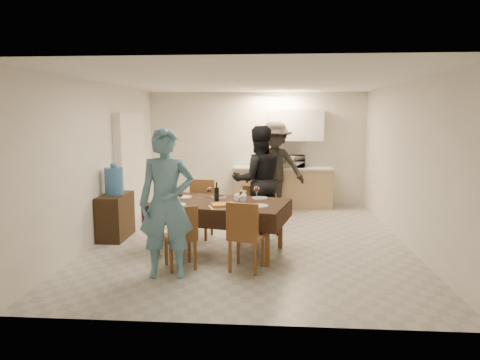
{
  "coord_description": "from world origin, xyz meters",
  "views": [
    {
      "loc": [
        0.32,
        -6.97,
        2.05
      ],
      "look_at": [
        -0.16,
        -0.3,
        1.05
      ],
      "focal_mm": 32.0,
      "sensor_mm": 36.0,
      "label": 1
    }
  ],
  "objects_px": {
    "console": "(116,216)",
    "water_pitcher": "(243,197)",
    "person_kitchen": "(275,167)",
    "water_jug": "(114,181)",
    "savoury_tart": "(223,205)",
    "dining_table": "(220,204)",
    "person_near": "(167,203)",
    "microwave": "(294,161)",
    "wine_bottle": "(217,192)",
    "person_far": "(258,180)"
  },
  "relations": [
    {
      "from": "console",
      "to": "water_pitcher",
      "type": "relative_size",
      "value": 4.5
    },
    {
      "from": "water_pitcher",
      "to": "person_kitchen",
      "type": "distance_m",
      "value": 3.02
    },
    {
      "from": "water_jug",
      "to": "person_kitchen",
      "type": "relative_size",
      "value": 0.24
    },
    {
      "from": "person_kitchen",
      "to": "savoury_tart",
      "type": "bearing_deg",
      "value": -102.84
    },
    {
      "from": "dining_table",
      "to": "console",
      "type": "distance_m",
      "value": 1.97
    },
    {
      "from": "person_near",
      "to": "person_kitchen",
      "type": "bearing_deg",
      "value": 61.71
    },
    {
      "from": "savoury_tart",
      "to": "microwave",
      "type": "relative_size",
      "value": 0.79
    },
    {
      "from": "wine_bottle",
      "to": "person_far",
      "type": "bearing_deg",
      "value": 59.04
    },
    {
      "from": "microwave",
      "to": "water_pitcher",
      "type": "bearing_deg",
      "value": 74.76
    },
    {
      "from": "savoury_tart",
      "to": "water_pitcher",
      "type": "bearing_deg",
      "value": 52.85
    },
    {
      "from": "console",
      "to": "water_jug",
      "type": "bearing_deg",
      "value": 0.0
    },
    {
      "from": "wine_bottle",
      "to": "person_far",
      "type": "relative_size",
      "value": 0.15
    },
    {
      "from": "console",
      "to": "person_far",
      "type": "bearing_deg",
      "value": 10.57
    },
    {
      "from": "wine_bottle",
      "to": "person_near",
      "type": "distance_m",
      "value": 1.21
    },
    {
      "from": "dining_table",
      "to": "water_pitcher",
      "type": "bearing_deg",
      "value": 5.15
    },
    {
      "from": "microwave",
      "to": "person_far",
      "type": "xyz_separation_m",
      "value": [
        -0.73,
        -2.32,
        -0.1
      ]
    },
    {
      "from": "water_jug",
      "to": "person_far",
      "type": "height_order",
      "value": "person_far"
    },
    {
      "from": "wine_bottle",
      "to": "person_near",
      "type": "bearing_deg",
      "value": -114.44
    },
    {
      "from": "dining_table",
      "to": "savoury_tart",
      "type": "relative_size",
      "value": 5.67
    },
    {
      "from": "savoury_tart",
      "to": "person_kitchen",
      "type": "height_order",
      "value": "person_kitchen"
    },
    {
      "from": "water_pitcher",
      "to": "person_far",
      "type": "bearing_deg",
      "value": 79.7
    },
    {
      "from": "person_far",
      "to": "water_pitcher",
      "type": "bearing_deg",
      "value": 64.39
    },
    {
      "from": "dining_table",
      "to": "microwave",
      "type": "distance_m",
      "value": 3.62
    },
    {
      "from": "person_far",
      "to": "person_kitchen",
      "type": "bearing_deg",
      "value": -114.5
    },
    {
      "from": "water_pitcher",
      "to": "savoury_tart",
      "type": "xyz_separation_m",
      "value": [
        -0.25,
        -0.33,
        -0.07
      ]
    },
    {
      "from": "wine_bottle",
      "to": "water_pitcher",
      "type": "bearing_deg",
      "value": -14.04
    },
    {
      "from": "dining_table",
      "to": "person_kitchen",
      "type": "distance_m",
      "value": 3.05
    },
    {
      "from": "water_pitcher",
      "to": "person_near",
      "type": "height_order",
      "value": "person_near"
    },
    {
      "from": "console",
      "to": "person_near",
      "type": "distance_m",
      "value": 2.18
    },
    {
      "from": "person_far",
      "to": "wine_bottle",
      "type": "bearing_deg",
      "value": 43.73
    },
    {
      "from": "console",
      "to": "person_kitchen",
      "type": "distance_m",
      "value": 3.61
    },
    {
      "from": "water_pitcher",
      "to": "savoury_tart",
      "type": "relative_size",
      "value": 0.47
    },
    {
      "from": "dining_table",
      "to": "person_kitchen",
      "type": "xyz_separation_m",
      "value": [
        0.85,
        2.92,
        0.23
      ]
    },
    {
      "from": "water_jug",
      "to": "wine_bottle",
      "type": "relative_size",
      "value": 1.57
    },
    {
      "from": "console",
      "to": "person_near",
      "type": "relative_size",
      "value": 0.42
    },
    {
      "from": "microwave",
      "to": "person_kitchen",
      "type": "xyz_separation_m",
      "value": [
        -0.43,
        -0.45,
        -0.08
      ]
    },
    {
      "from": "console",
      "to": "person_kitchen",
      "type": "height_order",
      "value": "person_kitchen"
    },
    {
      "from": "water_jug",
      "to": "person_near",
      "type": "distance_m",
      "value": 2.1
    },
    {
      "from": "dining_table",
      "to": "wine_bottle",
      "type": "xyz_separation_m",
      "value": [
        -0.05,
        0.05,
        0.18
      ]
    },
    {
      "from": "water_pitcher",
      "to": "person_far",
      "type": "distance_m",
      "value": 1.12
    },
    {
      "from": "water_jug",
      "to": "microwave",
      "type": "distance_m",
      "value": 4.18
    },
    {
      "from": "wine_bottle",
      "to": "water_pitcher",
      "type": "xyz_separation_m",
      "value": [
        0.4,
        -0.1,
        -0.06
      ]
    },
    {
      "from": "person_near",
      "to": "water_pitcher",
      "type": "bearing_deg",
      "value": 39.17
    },
    {
      "from": "water_pitcher",
      "to": "savoury_tart",
      "type": "bearing_deg",
      "value": -127.15
    },
    {
      "from": "water_pitcher",
      "to": "person_far",
      "type": "relative_size",
      "value": 0.1
    },
    {
      "from": "person_far",
      "to": "person_kitchen",
      "type": "relative_size",
      "value": 0.98
    },
    {
      "from": "person_far",
      "to": "person_kitchen",
      "type": "xyz_separation_m",
      "value": [
        0.3,
        1.87,
        0.02
      ]
    },
    {
      "from": "person_kitchen",
      "to": "console",
      "type": "bearing_deg",
      "value": -139.29
    },
    {
      "from": "dining_table",
      "to": "water_pitcher",
      "type": "distance_m",
      "value": 0.38
    },
    {
      "from": "wine_bottle",
      "to": "person_far",
      "type": "xyz_separation_m",
      "value": [
        0.6,
        1.0,
        0.03
      ]
    }
  ]
}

